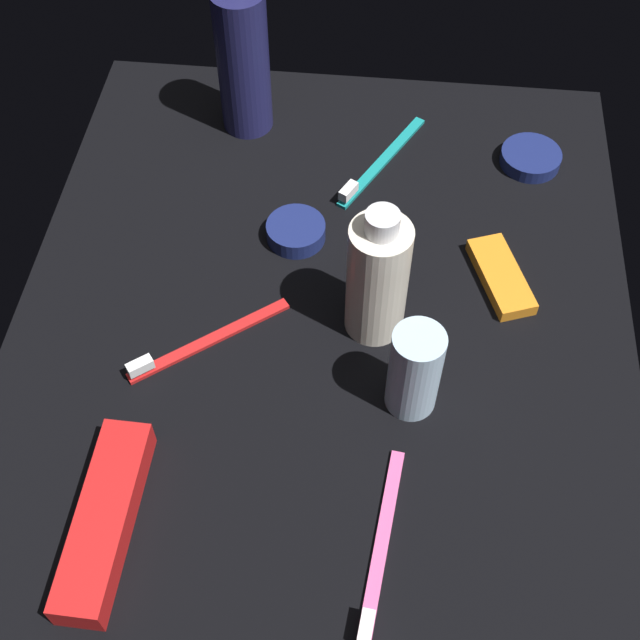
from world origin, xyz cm
name	(u,v)px	position (x,y,z in cm)	size (l,w,h in cm)	color
ground_plane	(320,341)	(0.00, 0.00, -0.60)	(84.00, 64.00, 1.20)	black
lotion_bottle	(243,61)	(31.52, 12.22, 9.21)	(6.14, 6.14, 20.81)	#1E1E4D
bodywash_bottle	(377,278)	(2.38, -5.32, 7.35)	(6.03, 6.03, 16.21)	silver
deodorant_stick	(415,371)	(-6.44, -9.40, 5.21)	(4.91, 4.91, 10.41)	silver
toothbrush_teal	(378,165)	(25.12, -4.29, 0.61)	(16.40, 9.62, 2.10)	teal
toothbrush_red	(200,343)	(-2.34, 11.94, 0.61)	(11.91, 15.01, 2.10)	red
toothbrush_pink	(379,555)	(-22.42, -7.40, 0.61)	(18.02, 3.24, 2.10)	#E55999
toothpaste_box_red	(105,519)	(-22.05, 16.40, 1.60)	(17.60, 4.40, 3.20)	red
snack_bar_orange	(501,276)	(9.31, -18.41, 0.75)	(10.40, 4.00, 1.50)	orange
cream_tin_left	(531,158)	(27.87, -22.35, 0.84)	(7.14, 7.14, 1.67)	navy
cream_tin_right	(296,231)	(13.23, 4.04, 1.01)	(6.55, 6.55, 2.01)	navy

